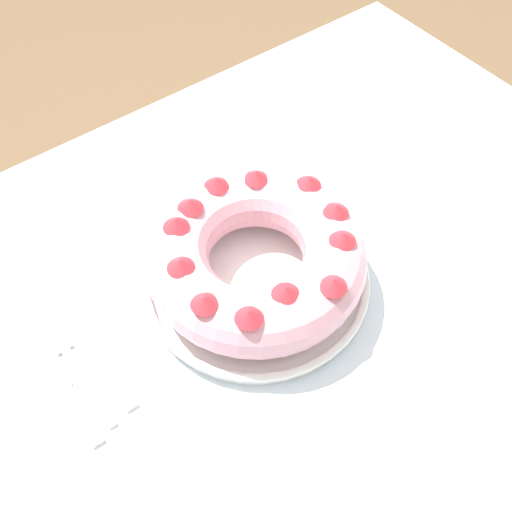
% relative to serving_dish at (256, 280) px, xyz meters
% --- Properties ---
extents(ground_plane, '(8.00, 8.00, 0.00)m').
position_rel_serving_dish_xyz_m(ground_plane, '(-0.02, -0.02, -0.78)').
color(ground_plane, brown).
extents(dining_table, '(1.35, 0.91, 0.77)m').
position_rel_serving_dish_xyz_m(dining_table, '(-0.02, -0.02, -0.12)').
color(dining_table, silver).
rests_on(dining_table, ground_plane).
extents(serving_dish, '(0.32, 0.32, 0.03)m').
position_rel_serving_dish_xyz_m(serving_dish, '(0.00, 0.00, 0.00)').
color(serving_dish, white).
rests_on(serving_dish, dining_table).
extents(bundt_cake, '(0.30, 0.30, 0.10)m').
position_rel_serving_dish_xyz_m(bundt_cake, '(-0.00, -0.00, 0.06)').
color(bundt_cake, '#E09EAD').
rests_on(bundt_cake, serving_dish).
extents(fork, '(0.02, 0.18, 0.01)m').
position_rel_serving_dish_xyz_m(fork, '(-0.27, 0.04, -0.01)').
color(fork, white).
rests_on(fork, dining_table).
extents(serving_knife, '(0.02, 0.20, 0.01)m').
position_rel_serving_dish_xyz_m(serving_knife, '(-0.29, 0.01, -0.01)').
color(serving_knife, white).
rests_on(serving_knife, dining_table).
extents(cake_knife, '(0.02, 0.17, 0.01)m').
position_rel_serving_dish_xyz_m(cake_knife, '(-0.24, 0.02, -0.01)').
color(cake_knife, white).
rests_on(cake_knife, dining_table).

